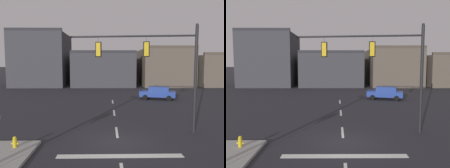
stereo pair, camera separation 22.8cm
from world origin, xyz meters
TOP-DOWN VIEW (x-y plane):
  - ground_plane at (0.00, 0.00)m, footprint 400.00×400.00m
  - stop_bar_paint at (0.00, -2.00)m, footprint 6.40×0.50m
  - lane_centreline at (0.00, 2.00)m, footprint 0.16×26.40m
  - signal_mast_near_side at (2.73, 2.04)m, footprint 8.37×1.25m
  - car_lot_nearside at (5.77, 15.73)m, footprint 4.73×2.95m
  - fire_hydrant at (-5.62, -1.06)m, footprint 0.40×0.30m
  - building_row at (1.42, 34.25)m, footprint 44.83×13.60m

SIDE VIEW (x-z plane):
  - ground_plane at x=0.00m, z-range 0.00..0.00m
  - lane_centreline at x=0.00m, z-range 0.00..0.01m
  - stop_bar_paint at x=0.00m, z-range 0.00..0.01m
  - fire_hydrant at x=-5.62m, z-range -0.05..0.70m
  - car_lot_nearside at x=5.77m, z-range 0.05..1.66m
  - building_row at x=1.42m, z-range -1.49..9.18m
  - signal_mast_near_side at x=2.73m, z-range 1.21..8.41m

